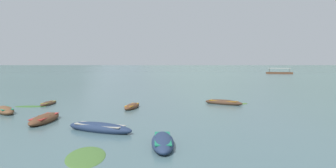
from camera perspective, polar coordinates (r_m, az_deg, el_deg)
The scene contains 15 objects.
ground_plane at distance 1506.17m, azimuth 0.10°, elevation 3.59°, with size 6000.00×6000.00×0.00m, color slate.
mountain_1 at distance 2297.05m, azimuth -26.70°, elevation 9.09°, with size 1929.67×1929.67×468.00m, color #4C5B56.
mountain_2 at distance 2036.08m, azimuth -12.83°, elevation 7.44°, with size 1123.43×1123.43×277.18m, color slate.
mountain_3 at distance 1899.86m, azimuth 9.14°, elevation 9.06°, with size 1150.43×1150.43×363.34m, color slate.
rowboat_1 at distance 19.43m, azimuth -12.38°, elevation -7.94°, with size 4.62×2.93×0.68m.
rowboat_2 at distance 31.94m, azimuth 10.41°, elevation -3.38°, with size 3.96×3.08×0.60m.
rowboat_3 at distance 29.42m, azimuth -27.82°, elevation -4.32°, with size 3.35×3.86×0.68m.
rowboat_4 at distance 23.69m, azimuth -21.74°, elevation -6.02°, with size 1.35×4.36×0.67m.
rowboat_5 at distance 15.70m, azimuth -0.83°, elevation -10.70°, with size 1.27×3.96×0.65m.
rowboat_6 at distance 33.45m, azimuth -21.10°, elevation -3.35°, with size 0.94×3.45×0.41m.
rowboat_7 at distance 28.84m, azimuth -6.52°, elevation -4.14°, with size 1.56×3.60×0.55m.
ferry_0 at distance 135.84m, azimuth 20.11°, elevation 1.97°, with size 11.03×6.85×2.54m.
weed_patch_1 at distance 14.48m, azimuth -14.82°, elevation -12.90°, with size 3.35×1.74×0.14m, color #477033.
weed_patch_3 at distance 32.60m, azimuth -23.96°, elevation -3.84°, with size 3.01×1.13×0.14m, color #38662D.
weed_patch_5 at distance 32.40m, azimuth 12.84°, elevation -3.65°, with size 2.64×1.15×0.14m, color #477033.
Camera 1 is at (1.75, -6.16, 4.12)m, focal length 32.88 mm.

